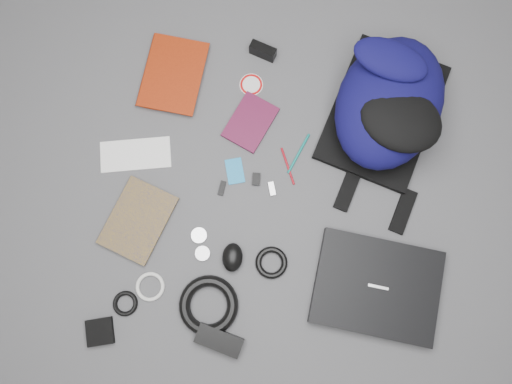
# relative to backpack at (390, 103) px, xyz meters

# --- Properties ---
(ground) EXTENTS (4.00, 4.00, 0.00)m
(ground) POSITION_rel_backpack_xyz_m (-0.40, -0.33, -0.11)
(ground) COLOR #4F4F51
(ground) RESTS_ON ground
(backpack) EXTENTS (0.49, 0.61, 0.22)m
(backpack) POSITION_rel_backpack_xyz_m (0.00, 0.00, 0.00)
(backpack) COLOR #090834
(backpack) RESTS_ON ground
(laptop) EXTENTS (0.42, 0.34, 0.04)m
(laptop) POSITION_rel_backpack_xyz_m (0.02, -0.60, -0.09)
(laptop) COLOR black
(laptop) RESTS_ON ground
(textbook_red) EXTENTS (0.23, 0.29, 0.03)m
(textbook_red) POSITION_rel_backpack_xyz_m (-0.84, 0.06, -0.09)
(textbook_red) COLOR maroon
(textbook_red) RESTS_ON ground
(comic_book) EXTENTS (0.25, 0.30, 0.02)m
(comic_book) POSITION_rel_backpack_xyz_m (-0.87, -0.44, -0.10)
(comic_book) COLOR #BD940D
(comic_book) RESTS_ON ground
(envelope) EXTENTS (0.26, 0.16, 0.00)m
(envelope) POSITION_rel_backpack_xyz_m (-0.83, -0.24, -0.11)
(envelope) COLOR white
(envelope) RESTS_ON ground
(dvd_case) EXTENTS (0.19, 0.22, 0.01)m
(dvd_case) POSITION_rel_backpack_xyz_m (-0.45, -0.09, -0.10)
(dvd_case) COLOR #450D26
(dvd_case) RESTS_ON ground
(compact_camera) EXTENTS (0.10, 0.06, 0.05)m
(compact_camera) POSITION_rel_backpack_xyz_m (-0.44, 0.17, -0.08)
(compact_camera) COLOR black
(compact_camera) RESTS_ON ground
(sticker_disc) EXTENTS (0.10, 0.10, 0.00)m
(sticker_disc) POSITION_rel_backpack_xyz_m (-0.46, 0.05, -0.11)
(sticker_disc) COLOR white
(sticker_disc) RESTS_ON ground
(pen_teal) EXTENTS (0.07, 0.15, 0.01)m
(pen_teal) POSITION_rel_backpack_xyz_m (-0.27, -0.18, -0.11)
(pen_teal) COLOR #0C726B
(pen_teal) RESTS_ON ground
(pen_red) EXTENTS (0.06, 0.13, 0.01)m
(pen_red) POSITION_rel_backpack_xyz_m (-0.31, -0.23, -0.11)
(pen_red) COLOR #9F0C18
(pen_red) RESTS_ON ground
(id_badge) EXTENTS (0.08, 0.10, 0.00)m
(id_badge) POSITION_rel_backpack_xyz_m (-0.48, -0.26, -0.11)
(id_badge) COLOR #1A83C4
(id_badge) RESTS_ON ground
(usb_black) EXTENTS (0.02, 0.05, 0.01)m
(usb_black) POSITION_rel_backpack_xyz_m (-0.52, -0.33, -0.11)
(usb_black) COLOR black
(usb_black) RESTS_ON ground
(usb_silver) EXTENTS (0.03, 0.05, 0.01)m
(usb_silver) POSITION_rel_backpack_xyz_m (-0.35, -0.31, -0.11)
(usb_silver) COLOR #ADADAF
(usb_silver) RESTS_ON ground
(key_fob) EXTENTS (0.03, 0.04, 0.01)m
(key_fob) POSITION_rel_backpack_xyz_m (-0.41, -0.28, -0.10)
(key_fob) COLOR black
(key_fob) RESTS_ON ground
(mouse) EXTENTS (0.07, 0.10, 0.05)m
(mouse) POSITION_rel_backpack_xyz_m (-0.45, -0.55, -0.09)
(mouse) COLOR black
(mouse) RESTS_ON ground
(headphone_left) EXTENTS (0.06, 0.06, 0.01)m
(headphone_left) POSITION_rel_backpack_xyz_m (-0.57, -0.49, -0.10)
(headphone_left) COLOR silver
(headphone_left) RESTS_ON ground
(headphone_right) EXTENTS (0.06, 0.06, 0.01)m
(headphone_right) POSITION_rel_backpack_xyz_m (-0.55, -0.55, -0.10)
(headphone_right) COLOR #A3A2A4
(headphone_right) RESTS_ON ground
(cable_coil) EXTENTS (0.11, 0.11, 0.02)m
(cable_coil) POSITION_rel_backpack_xyz_m (-0.32, -0.56, -0.10)
(cable_coil) COLOR black
(cable_coil) RESTS_ON ground
(power_brick) EXTENTS (0.16, 0.10, 0.04)m
(power_brick) POSITION_rel_backpack_xyz_m (-0.46, -0.82, -0.09)
(power_brick) COLOR black
(power_brick) RESTS_ON ground
(power_cord_coil) EXTENTS (0.24, 0.24, 0.04)m
(power_cord_coil) POSITION_rel_backpack_xyz_m (-0.51, -0.72, -0.09)
(power_cord_coil) COLOR black
(power_cord_coil) RESTS_ON ground
(pouch) EXTENTS (0.10, 0.10, 0.02)m
(pouch) POSITION_rel_backpack_xyz_m (-0.85, -0.84, -0.10)
(pouch) COLOR black
(pouch) RESTS_ON ground
(earbud_coil) EXTENTS (0.08, 0.08, 0.02)m
(earbud_coil) POSITION_rel_backpack_xyz_m (-0.78, -0.74, -0.10)
(earbud_coil) COLOR black
(earbud_coil) RESTS_ON ground
(white_cable_coil) EXTENTS (0.11, 0.11, 0.01)m
(white_cable_coil) POSITION_rel_backpack_xyz_m (-0.71, -0.68, -0.10)
(white_cable_coil) COLOR white
(white_cable_coil) RESTS_ON ground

